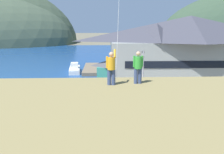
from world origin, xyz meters
TOP-DOWN VIEW (x-y plane):
  - ground_plane at (0.00, 0.00)m, footprint 600.00×600.00m
  - parking_lot_pad at (0.00, 5.00)m, footprint 40.00×20.00m
  - bay_water at (0.00, 60.00)m, footprint 360.00×84.00m
  - harbor_lodge at (13.01, 20.92)m, footprint 28.37×10.85m
  - storage_shed_waterside at (0.37, 21.47)m, footprint 6.72×5.34m
  - wharf_dock at (-4.25, 33.29)m, footprint 3.20×13.20m
  - moored_boat_wharfside at (-7.66, 31.07)m, footprint 2.68×6.89m
  - parked_car_back_row_right at (-7.86, 1.60)m, footprint 4.27×2.19m
  - parked_car_front_row_silver at (2.10, 6.54)m, footprint 4.27×2.19m
  - parked_car_lone_by_shed at (6.74, 1.23)m, footprint 4.35×2.37m
  - parked_car_corner_spot at (-3.29, -0.40)m, footprint 4.32×2.29m
  - parking_light_pole at (3.37, 10.56)m, footprint 0.24×0.78m
  - person_kite_flyer at (-1.37, -6.92)m, footprint 0.54×0.65m
  - person_companion at (0.07, -6.67)m, footprint 0.55×0.40m

SIDE VIEW (x-z plane):
  - ground_plane at x=0.00m, z-range 0.00..0.00m
  - bay_water at x=0.00m, z-range 0.00..0.03m
  - parking_lot_pad at x=0.00m, z-range 0.00..0.10m
  - wharf_dock at x=-4.25m, z-range 0.00..0.70m
  - moored_boat_wharfside at x=-7.66m, z-range -0.36..1.80m
  - parked_car_back_row_right at x=-7.86m, z-range 0.15..1.97m
  - parked_car_front_row_silver at x=2.10m, z-range 0.15..1.97m
  - parked_car_lone_by_shed at x=6.74m, z-range 0.15..1.97m
  - parked_car_corner_spot at x=-3.29m, z-range 0.15..1.97m
  - storage_shed_waterside at x=0.37m, z-range 0.08..4.39m
  - parking_light_pole at x=3.37m, z-range 0.63..7.16m
  - harbor_lodge at x=13.01m, z-range 0.34..11.74m
  - person_companion at x=0.07m, z-range 6.80..8.54m
  - person_kite_flyer at x=-1.37m, z-range 6.76..8.61m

